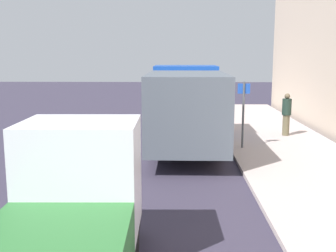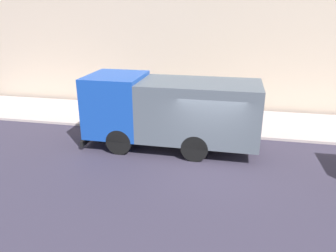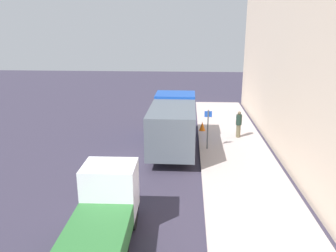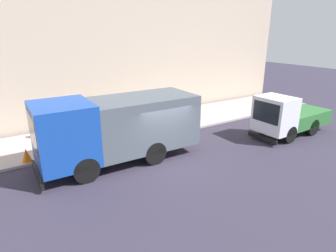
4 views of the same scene
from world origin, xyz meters
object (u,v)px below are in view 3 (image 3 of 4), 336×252
object	(u,v)px
small_flatbed_truck	(104,213)
large_utility_truck	(173,123)
traffic_cone_orange	(202,126)
pedestrian_walking	(239,124)
street_sign_post	(208,126)

from	to	relation	value
small_flatbed_truck	large_utility_truck	bearing A→B (deg)	77.26
traffic_cone_orange	small_flatbed_truck	bearing A→B (deg)	-106.23
large_utility_truck	traffic_cone_orange	size ratio (longest dim) A/B	11.47
small_flatbed_truck	pedestrian_walking	bearing A→B (deg)	60.95
large_utility_truck	small_flatbed_truck	size ratio (longest dim) A/B	1.42
pedestrian_walking	street_sign_post	distance (m)	3.26
large_utility_truck	street_sign_post	world-z (taller)	large_utility_truck
large_utility_truck	street_sign_post	size ratio (longest dim) A/B	2.99
small_flatbed_truck	street_sign_post	distance (m)	10.06
pedestrian_walking	street_sign_post	size ratio (longest dim) A/B	0.74
large_utility_truck	pedestrian_walking	xyz separation A→B (m)	(4.22, 2.27, -0.63)
large_utility_truck	small_flatbed_truck	bearing A→B (deg)	-101.16
large_utility_truck	street_sign_post	bearing A→B (deg)	-2.67
small_flatbed_truck	traffic_cone_orange	bearing A→B (deg)	72.53
traffic_cone_orange	street_sign_post	world-z (taller)	street_sign_post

